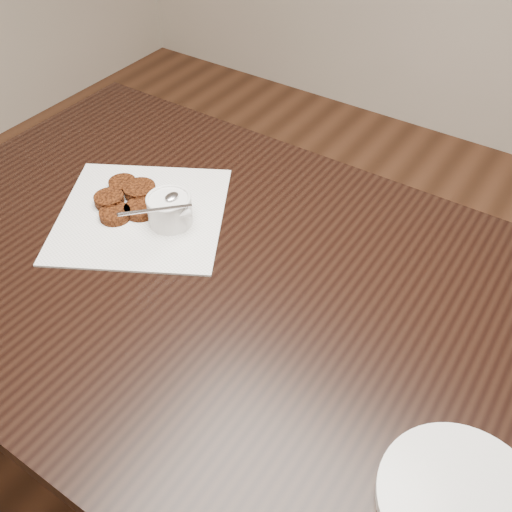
{
  "coord_description": "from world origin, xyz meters",
  "views": [
    {
      "loc": [
        0.4,
        -0.54,
        1.48
      ],
      "look_at": [
        0.0,
        0.05,
        0.8
      ],
      "focal_mm": 39.92,
      "sensor_mm": 36.0,
      "label": 1
    }
  ],
  "objects_px": {
    "napkin": "(142,214)",
    "sauce_ramekin": "(168,197)",
    "plate_empty": "(462,502)",
    "table": "(226,389)"
  },
  "relations": [
    {
      "from": "napkin",
      "to": "sauce_ramekin",
      "type": "relative_size",
      "value": 2.68
    },
    {
      "from": "sauce_ramekin",
      "to": "napkin",
      "type": "bearing_deg",
      "value": -169.04
    },
    {
      "from": "plate_empty",
      "to": "table",
      "type": "bearing_deg",
      "value": 161.94
    },
    {
      "from": "table",
      "to": "sauce_ramekin",
      "type": "distance_m",
      "value": 0.47
    },
    {
      "from": "sauce_ramekin",
      "to": "plate_empty",
      "type": "bearing_deg",
      "value": -18.62
    },
    {
      "from": "napkin",
      "to": "plate_empty",
      "type": "relative_size",
      "value": 1.52
    },
    {
      "from": "table",
      "to": "sauce_ramekin",
      "type": "relative_size",
      "value": 11.17
    },
    {
      "from": "napkin",
      "to": "plate_empty",
      "type": "height_order",
      "value": "plate_empty"
    },
    {
      "from": "table",
      "to": "napkin",
      "type": "xyz_separation_m",
      "value": [
        -0.23,
        0.05,
        0.38
      ]
    },
    {
      "from": "table",
      "to": "sauce_ramekin",
      "type": "bearing_deg",
      "value": 159.62
    }
  ]
}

